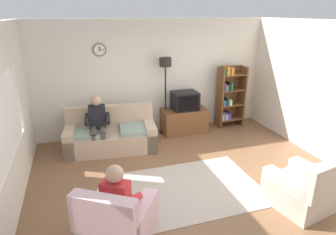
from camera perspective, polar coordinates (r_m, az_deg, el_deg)
ground_plane at (r=5.27m, az=5.21°, el=-12.67°), size 12.00×12.00×0.00m
back_wall_assembly at (r=7.11m, az=-2.82°, el=7.94°), size 6.20×0.17×2.70m
couch at (r=6.44m, az=-11.08°, el=-3.46°), size 1.98×1.08×0.90m
tv_stand at (r=7.23m, az=3.20°, el=-0.58°), size 1.10×0.56×0.59m
tv at (r=7.04m, az=3.35°, el=3.29°), size 0.60×0.49×0.44m
bookshelf at (r=7.64m, az=11.83°, el=4.22°), size 0.68×0.36×1.59m
floor_lamp at (r=6.85m, az=-0.52°, el=8.35°), size 0.28×0.28×1.85m
armchair_near_window at (r=4.02m, az=-9.76°, el=-19.67°), size 1.15×1.18×0.90m
armchair_near_bookshelf at (r=5.00m, az=24.83°, el=-12.73°), size 0.95×1.02×0.90m
area_rug at (r=5.13m, az=5.14°, el=-13.55°), size 2.20×1.70×0.01m
person_on_couch at (r=6.17m, az=-13.62°, el=-0.84°), size 0.54×0.57×1.24m
person_in_left_armchair at (r=3.89m, az=-9.47°, el=-15.30°), size 0.61×0.64×1.12m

